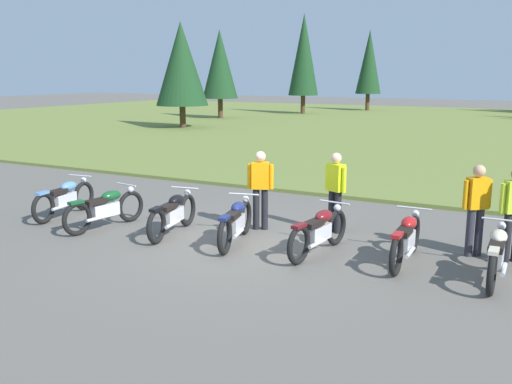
% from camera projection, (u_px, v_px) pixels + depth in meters
% --- Properties ---
extents(ground_plane, '(140.00, 140.00, 0.00)m').
position_uv_depth(ground_plane, '(242.00, 242.00, 11.01)').
color(ground_plane, '#605B54').
extents(grass_moorland, '(80.00, 44.00, 0.10)m').
position_uv_depth(grass_moorland, '(459.00, 128.00, 34.03)').
color(grass_moorland, olive).
rests_on(grass_moorland, ground).
extents(motorcycle_sky_blue, '(0.63, 2.10, 0.88)m').
position_uv_depth(motorcycle_sky_blue, '(65.00, 198.00, 12.96)').
color(motorcycle_sky_blue, black).
rests_on(motorcycle_sky_blue, ground).
extents(motorcycle_british_green, '(0.62, 2.09, 0.88)m').
position_uv_depth(motorcycle_british_green, '(105.00, 208.00, 11.96)').
color(motorcycle_british_green, black).
rests_on(motorcycle_british_green, ground).
extents(motorcycle_black, '(0.68, 2.09, 0.88)m').
position_uv_depth(motorcycle_black, '(173.00, 213.00, 11.51)').
color(motorcycle_black, black).
rests_on(motorcycle_black, ground).
extents(motorcycle_navy, '(0.75, 2.06, 0.88)m').
position_uv_depth(motorcycle_navy, '(236.00, 222.00, 10.86)').
color(motorcycle_navy, black).
rests_on(motorcycle_navy, ground).
extents(motorcycle_maroon, '(0.62, 2.10, 0.88)m').
position_uv_depth(motorcycle_maroon, '(319.00, 231.00, 10.22)').
color(motorcycle_maroon, black).
rests_on(motorcycle_maroon, ground).
extents(motorcycle_red, '(0.62, 2.10, 0.88)m').
position_uv_depth(motorcycle_red, '(406.00, 239.00, 9.72)').
color(motorcycle_red, black).
rests_on(motorcycle_red, ground).
extents(motorcycle_cream, '(0.62, 2.10, 0.88)m').
position_uv_depth(motorcycle_cream, '(497.00, 254.00, 8.90)').
color(motorcycle_cream, black).
rests_on(motorcycle_cream, ground).
extents(rider_in_hivis_vest, '(0.52, 0.34, 1.67)m').
position_uv_depth(rider_in_hivis_vest, '(260.00, 185.00, 11.76)').
color(rider_in_hivis_vest, black).
rests_on(rider_in_hivis_vest, ground).
extents(rider_near_row_end, '(0.51, 0.34, 1.67)m').
position_uv_depth(rider_near_row_end, '(335.00, 188.00, 11.54)').
color(rider_near_row_end, black).
rests_on(rider_near_row_end, ground).
extents(rider_checking_bike, '(0.44, 0.40, 1.67)m').
position_uv_depth(rider_checking_bike, '(477.00, 205.00, 10.01)').
color(rider_checking_bike, '#2D2D38').
rests_on(rider_checking_bike, ground).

